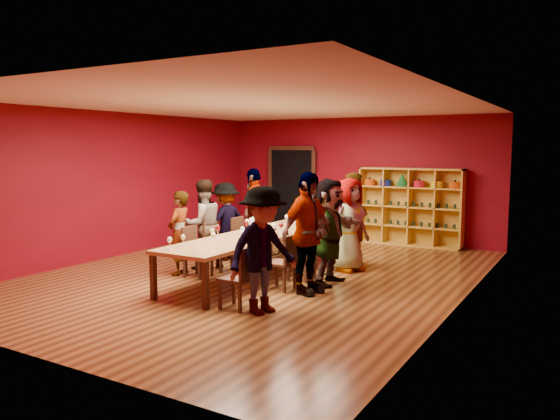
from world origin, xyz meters
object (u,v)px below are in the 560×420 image
(chair_person_right_4, at_px, (344,239))
(shelving_unit, at_px, (410,203))
(person_left_4, at_px, (254,211))
(chair_person_right_2, at_px, (306,252))
(chair_person_right_3, at_px, (333,243))
(wine_bottle, at_px, (306,218))
(person_left_3, at_px, (225,221))
(chair_person_left_4, at_px, (265,231))
(chair_person_left_3, at_px, (242,237))
(person_right_4, at_px, (356,219))
(person_left_2, at_px, (203,224))
(person_right_3, at_px, (349,225))
(person_right_1, at_px, (307,233))
(spittoon_bowl, at_px, (269,230))
(person_right_2, at_px, (329,231))
(chair_person_right_0, at_px, (241,274))
(chair_person_right_1, at_px, (285,259))
(chair_person_left_2, at_px, (215,244))
(person_left_1, at_px, (179,233))
(person_right_0, at_px, (263,250))
(chair_person_left_1, at_px, (194,249))
(tasting_table, at_px, (260,236))

(chair_person_right_4, bearing_deg, shelving_unit, 79.72)
(person_left_4, bearing_deg, chair_person_right_2, 37.35)
(chair_person_right_3, distance_m, wine_bottle, 0.94)
(person_left_3, distance_m, chair_person_left_4, 1.00)
(chair_person_right_4, bearing_deg, wine_bottle, -169.79)
(chair_person_left_3, relative_size, person_right_4, 0.50)
(chair_person_left_4, bearing_deg, shelving_unit, 49.21)
(person_left_2, distance_m, person_right_3, 2.72)
(person_right_1, relative_size, chair_person_right_2, 2.13)
(person_right_3, height_order, spittoon_bowl, person_right_3)
(person_right_2, bearing_deg, person_right_1, 176.23)
(chair_person_right_0, distance_m, chair_person_right_1, 1.21)
(person_right_1, height_order, person_right_2, person_right_1)
(person_right_2, bearing_deg, chair_person_left_2, 93.00)
(person_left_1, bearing_deg, person_left_2, 164.48)
(person_right_0, distance_m, person_right_1, 1.22)
(chair_person_right_3, xyz_separation_m, chair_person_right_4, (0.00, 0.52, 0.00))
(chair_person_left_4, bearing_deg, person_right_1, -46.37)
(person_left_2, bearing_deg, person_right_4, 151.44)
(person_left_2, relative_size, person_right_1, 0.88)
(chair_person_left_2, distance_m, person_left_3, 1.01)
(chair_person_right_4, bearing_deg, spittoon_bowl, -114.83)
(person_left_2, height_order, chair_person_left_3, person_left_2)
(chair_person_left_1, xyz_separation_m, wine_bottle, (1.06, 2.20, 0.38))
(chair_person_right_3, relative_size, chair_person_right_4, 1.00)
(chair_person_left_1, height_order, person_right_1, person_right_1)
(chair_person_right_1, distance_m, chair_person_right_4, 2.32)
(person_left_2, xyz_separation_m, chair_person_right_4, (2.11, 1.74, -0.34))
(chair_person_right_0, distance_m, person_right_1, 1.35)
(chair_person_right_1, xyz_separation_m, person_right_3, (0.33, 1.80, 0.36))
(person_left_3, height_order, person_right_3, person_right_3)
(tasting_table, bearing_deg, chair_person_right_2, 2.35)
(chair_person_right_0, bearing_deg, person_left_3, 129.75)
(person_right_0, relative_size, wine_bottle, 5.29)
(chair_person_left_1, relative_size, chair_person_right_0, 1.00)
(chair_person_left_1, bearing_deg, spittoon_bowl, 34.47)
(person_left_2, bearing_deg, person_right_1, 101.90)
(tasting_table, relative_size, chair_person_right_3, 5.06)
(person_left_3, distance_m, spittoon_bowl, 1.66)
(shelving_unit, distance_m, person_right_4, 2.69)
(chair_person_left_1, bearing_deg, person_right_2, 18.14)
(person_left_2, height_order, person_right_3, person_right_3)
(tasting_table, relative_size, shelving_unit, 1.88)
(chair_person_left_4, relative_size, person_right_0, 0.51)
(chair_person_left_4, xyz_separation_m, wine_bottle, (1.06, -0.15, 0.38))
(chair_person_left_2, bearing_deg, person_left_4, 98.88)
(chair_person_right_0, bearing_deg, shelving_unit, 85.52)
(chair_person_right_3, bearing_deg, tasting_table, -129.33)
(chair_person_left_1, xyz_separation_m, person_left_3, (-0.40, 1.48, 0.29))
(person_right_2, xyz_separation_m, person_right_4, (-0.19, 1.60, 0.01))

